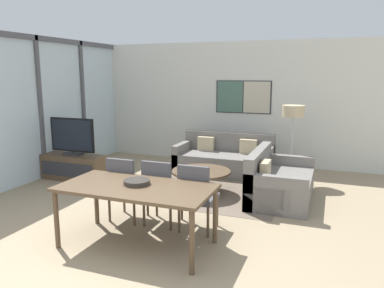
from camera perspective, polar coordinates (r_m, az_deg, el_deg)
name	(u,v)px	position (r m, az deg, el deg)	size (l,w,h in m)	color
ground_plane	(109,271)	(4.31, -12.56, -18.41)	(24.00, 24.00, 0.00)	#9E896B
wall_back	(236,103)	(8.80, 6.75, 6.21)	(7.59, 0.09, 2.80)	silver
window_wall_left	(39,102)	(7.97, -22.29, 5.96)	(0.07, 5.40, 2.80)	silver
area_rug	(201,193)	(6.66, 1.39, -7.48)	(2.75, 1.76, 0.01)	#706051
tv_console	(74,167)	(7.81, -17.53, -3.38)	(1.29, 0.46, 0.50)	brown
television	(72,137)	(7.69, -17.78, 1.03)	(0.99, 0.20, 0.73)	#2D2D33
sofa_main	(225,160)	(7.99, 5.03, -2.44)	(1.99, 0.95, 0.82)	slate
sofa_side	(276,183)	(6.45, 12.75, -5.86)	(0.95, 1.64, 0.82)	slate
coffee_table	(201,176)	(6.57, 1.40, -4.92)	(1.03, 1.03, 0.42)	brown
dining_table	(136,192)	(4.57, -8.49, -7.18)	(1.86, 0.93, 0.76)	brown
dining_chair_left	(125,185)	(5.40, -10.13, -6.19)	(0.46, 0.46, 0.93)	#4C4C51
dining_chair_centre	(160,189)	(5.18, -4.83, -6.80)	(0.46, 0.46, 0.93)	#4C4C51
dining_chair_right	(197,194)	(4.95, 0.70, -7.59)	(0.46, 0.46, 0.93)	#4C4C51
fruit_bowl	(137,182)	(4.60, -8.42, -5.71)	(0.32, 0.32, 0.06)	#332D28
floor_lamp	(293,115)	(7.47, 15.15, 4.26)	(0.42, 0.42, 1.48)	#2D2D33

